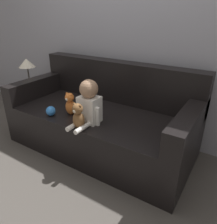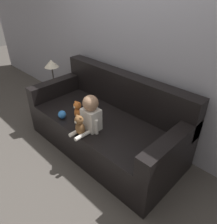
# 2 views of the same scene
# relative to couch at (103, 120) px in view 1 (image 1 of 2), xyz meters

# --- Properties ---
(ground_plane) EXTENTS (12.00, 12.00, 0.00)m
(ground_plane) POSITION_rel_couch_xyz_m (0.00, -0.06, -0.32)
(ground_plane) COLOR #4C4742
(wall_back) EXTENTS (8.00, 0.05, 2.60)m
(wall_back) POSITION_rel_couch_xyz_m (0.00, 0.50, 0.98)
(wall_back) COLOR #93939E
(wall_back) RESTS_ON ground_plane
(couch) EXTENTS (2.03, 0.94, 0.93)m
(couch) POSITION_rel_couch_xyz_m (0.00, 0.00, 0.00)
(couch) COLOR black
(couch) RESTS_ON ground_plane
(person_baby) EXTENTS (0.26, 0.36, 0.42)m
(person_baby) POSITION_rel_couch_xyz_m (0.07, -0.32, 0.34)
(person_baby) COLOR white
(person_baby) RESTS_ON couch
(teddy_bear_brown) EXTENTS (0.12, 0.11, 0.25)m
(teddy_bear_brown) POSITION_rel_couch_xyz_m (0.06, -0.47, 0.26)
(teddy_bear_brown) COLOR brown
(teddy_bear_brown) RESTS_ON couch
(plush_toy_side) EXTENTS (0.11, 0.11, 0.24)m
(plush_toy_side) POSITION_rel_couch_xyz_m (-0.20, -0.29, 0.26)
(plush_toy_side) COLOR orange
(plush_toy_side) RESTS_ON couch
(toy_ball) EXTENTS (0.10, 0.10, 0.10)m
(toy_ball) POSITION_rel_couch_xyz_m (-0.36, -0.42, 0.19)
(toy_ball) COLOR #337FDB
(toy_ball) RESTS_ON couch
(side_table) EXTENTS (0.35, 0.35, 0.87)m
(side_table) POSITION_rel_couch_xyz_m (-1.28, 0.06, 0.32)
(side_table) COLOR #93704C
(side_table) RESTS_ON ground_plane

